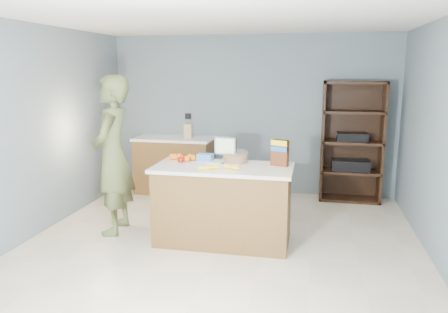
% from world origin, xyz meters
% --- Properties ---
extents(floor, '(4.50, 5.00, 0.02)m').
position_xyz_m(floor, '(0.00, 0.00, 0.00)').
color(floor, beige).
rests_on(floor, ground).
extents(walls, '(4.52, 5.02, 2.51)m').
position_xyz_m(walls, '(0.00, 0.00, 1.65)').
color(walls, slate).
rests_on(walls, ground).
extents(counter_peninsula, '(1.56, 0.76, 0.90)m').
position_xyz_m(counter_peninsula, '(0.00, 0.30, 0.42)').
color(counter_peninsula, brown).
rests_on(counter_peninsula, ground).
extents(back_cabinet, '(1.24, 0.62, 0.90)m').
position_xyz_m(back_cabinet, '(-1.20, 2.20, 0.45)').
color(back_cabinet, brown).
rests_on(back_cabinet, ground).
extents(shelving_unit, '(0.90, 0.40, 1.80)m').
position_xyz_m(shelving_unit, '(1.55, 2.35, 0.86)').
color(shelving_unit, black).
rests_on(shelving_unit, ground).
extents(person, '(0.54, 0.75, 1.91)m').
position_xyz_m(person, '(-1.36, 0.37, 0.95)').
color(person, '#525D33').
rests_on(person, ground).
extents(knife_block, '(0.12, 0.10, 0.31)m').
position_xyz_m(knife_block, '(-0.96, 2.19, 1.02)').
color(knife_block, tan).
rests_on(knife_block, back_cabinet).
extents(envelopes, '(0.42, 0.17, 0.00)m').
position_xyz_m(envelopes, '(-0.03, 0.41, 0.90)').
color(envelopes, white).
rests_on(envelopes, counter_peninsula).
extents(bananas, '(0.48, 0.19, 0.04)m').
position_xyz_m(bananas, '(0.01, 0.14, 0.92)').
color(bananas, yellow).
rests_on(bananas, counter_peninsula).
extents(apples, '(0.09, 0.20, 0.07)m').
position_xyz_m(apples, '(-0.52, 0.43, 0.94)').
color(apples, '#97130A').
rests_on(apples, counter_peninsula).
extents(oranges, '(0.33, 0.18, 0.07)m').
position_xyz_m(oranges, '(-0.54, 0.51, 0.94)').
color(oranges, orange).
rests_on(oranges, counter_peninsula).
extents(blue_carton, '(0.19, 0.13, 0.08)m').
position_xyz_m(blue_carton, '(-0.27, 0.56, 0.94)').
color(blue_carton, blue).
rests_on(blue_carton, counter_peninsula).
extents(salad_bowl, '(0.30, 0.30, 0.13)m').
position_xyz_m(salad_bowl, '(0.10, 0.53, 0.96)').
color(salad_bowl, '#267219').
rests_on(salad_bowl, counter_peninsula).
extents(tv, '(0.28, 0.12, 0.28)m').
position_xyz_m(tv, '(-0.04, 0.62, 1.06)').
color(tv, silver).
rests_on(tv, counter_peninsula).
extents(cereal_box, '(0.21, 0.14, 0.30)m').
position_xyz_m(cereal_box, '(0.62, 0.44, 1.07)').
color(cereal_box, '#592B14').
rests_on(cereal_box, counter_peninsula).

